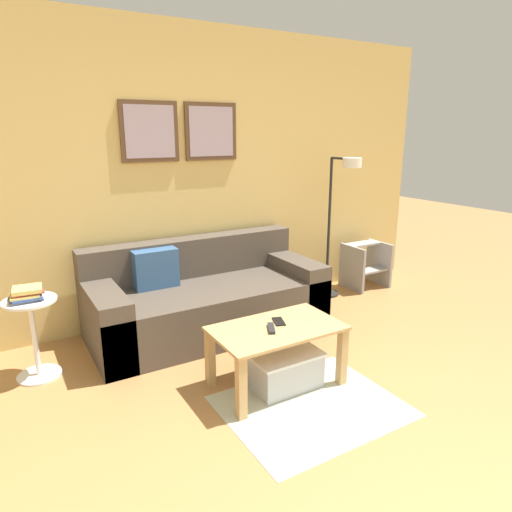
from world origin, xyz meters
The scene contains 11 objects.
wall_back centered at (0.00, 2.99, 1.28)m, with size 5.60×0.09×2.55m.
area_rug centered at (0.13, 1.14, 0.00)m, with size 1.08×0.88×0.01m, color #B2B79E.
couch centered at (0.05, 2.53, 0.27)m, with size 1.96×0.86×0.76m.
coffee_table centered at (0.08, 1.47, 0.33)m, with size 0.85×0.51×0.42m.
storage_bin centered at (0.12, 1.47, 0.12)m, with size 0.47×0.42×0.25m.
floor_lamp centered at (1.51, 2.54, 0.90)m, with size 0.26×0.51×1.43m.
side_table centered at (-1.29, 2.41, 0.34)m, with size 0.35×0.35×0.57m.
book_stack centered at (-1.30, 2.40, 0.62)m, with size 0.22×0.19×0.09m.
remote_control centered at (0.03, 1.45, 0.43)m, with size 0.04×0.15×0.02m, color #232328.
cell_phone centered at (0.14, 1.53, 0.43)m, with size 0.07×0.14×0.01m, color black.
step_stool centered at (2.04, 2.68, 0.26)m, with size 0.43×0.38×0.48m.
Camera 1 is at (-1.44, -0.84, 1.67)m, focal length 32.00 mm.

